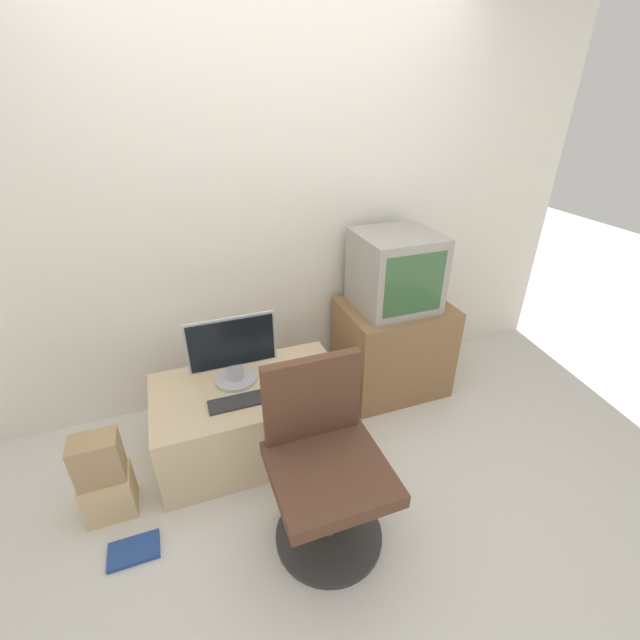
# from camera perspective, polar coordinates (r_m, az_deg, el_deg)

# --- Properties ---
(ground_plane) EXTENTS (12.00, 12.00, 0.00)m
(ground_plane) POSITION_cam_1_polar(r_m,az_deg,el_deg) (2.39, 4.70, -25.78)
(ground_plane) COLOR beige
(wall_back) EXTENTS (4.40, 0.05, 2.60)m
(wall_back) POSITION_cam_1_polar(r_m,az_deg,el_deg) (2.72, -6.18, 14.84)
(wall_back) COLOR silver
(wall_back) RESTS_ON ground_plane
(desk) EXTENTS (1.09, 0.64, 0.45)m
(desk) POSITION_cam_1_polar(r_m,az_deg,el_deg) (2.63, -9.05, -12.56)
(desk) COLOR #CCB289
(desk) RESTS_ON ground_plane
(side_stand) EXTENTS (0.71, 0.55, 0.66)m
(side_stand) POSITION_cam_1_polar(r_m,az_deg,el_deg) (3.06, 9.60, -3.56)
(side_stand) COLOR olive
(side_stand) RESTS_ON ground_plane
(main_monitor) EXTENTS (0.50, 0.24, 0.41)m
(main_monitor) POSITION_cam_1_polar(r_m,az_deg,el_deg) (2.44, -11.56, -4.14)
(main_monitor) COLOR #B2B2B7
(main_monitor) RESTS_ON desk
(keyboard) EXTENTS (0.38, 0.12, 0.01)m
(keyboard) POSITION_cam_1_polar(r_m,az_deg,el_deg) (2.38, -10.13, -10.52)
(keyboard) COLOR #2D2D2D
(keyboard) RESTS_ON desk
(mouse) EXTENTS (0.06, 0.04, 0.03)m
(mouse) POSITION_cam_1_polar(r_m,az_deg,el_deg) (2.41, -4.46, -9.29)
(mouse) COLOR black
(mouse) RESTS_ON desk
(crt_tv) EXTENTS (0.49, 0.48, 0.49)m
(crt_tv) POSITION_cam_1_polar(r_m,az_deg,el_deg) (2.80, 10.00, 6.46)
(crt_tv) COLOR gray
(crt_tv) RESTS_ON side_stand
(office_chair) EXTENTS (0.52, 0.52, 0.90)m
(office_chair) POSITION_cam_1_polar(r_m,az_deg,el_deg) (2.07, 0.67, -19.17)
(office_chair) COLOR #333333
(office_chair) RESTS_ON ground_plane
(cardboard_box_lower) EXTENTS (0.24, 0.19, 0.24)m
(cardboard_box_lower) POSITION_cam_1_polar(r_m,az_deg,el_deg) (2.59, -26.27, -20.04)
(cardboard_box_lower) COLOR #D1B27F
(cardboard_box_lower) RESTS_ON ground_plane
(cardboard_box_upper) EXTENTS (0.22, 0.15, 0.25)m
(cardboard_box_upper) POSITION_cam_1_polar(r_m,az_deg,el_deg) (2.42, -27.56, -16.11)
(cardboard_box_upper) COLOR #A3845B
(cardboard_box_upper) RESTS_ON cardboard_box_lower
(book) EXTENTS (0.23, 0.15, 0.02)m
(book) POSITION_cam_1_polar(r_m,az_deg,el_deg) (2.47, -23.55, -26.34)
(book) COLOR navy
(book) RESTS_ON ground_plane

